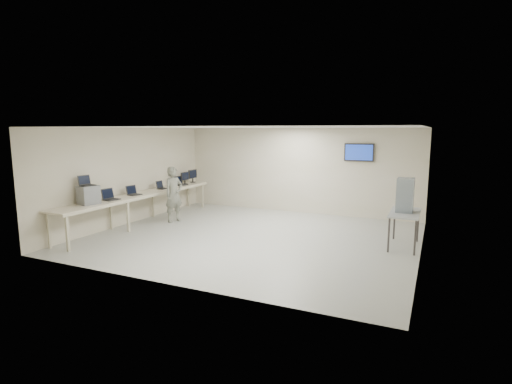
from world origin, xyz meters
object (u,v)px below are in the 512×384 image
at_px(workbench, 141,196).
at_px(soldier, 174,194).
at_px(side_table, 405,215).
at_px(equipment_box, 89,195).

xyz_separation_m(workbench, soldier, (0.70, 0.62, 0.00)).
bearing_deg(side_table, equipment_box, -160.43).
height_order(workbench, side_table, workbench).
bearing_deg(soldier, workbench, 148.89).
distance_m(equipment_box, side_table, 7.70).
bearing_deg(soldier, equipment_box, -179.68).
relative_size(workbench, soldier, 3.62).
height_order(workbench, soldier, soldier).
relative_size(workbench, side_table, 4.28).
relative_size(equipment_box, side_table, 0.33).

